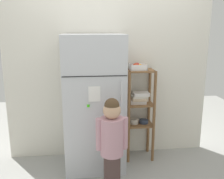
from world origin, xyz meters
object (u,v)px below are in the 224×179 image
object	(u,v)px
fruit_bin	(137,67)
child_standing	(112,136)
refrigerator	(94,103)
pantry_shelf_unit	(139,107)

from	to	relation	value
fruit_bin	child_standing	bearing A→B (deg)	-120.14
refrigerator	child_standing	xyz separation A→B (m)	(0.15, -0.52, -0.19)
fruit_bin	pantry_shelf_unit	bearing A→B (deg)	-4.68
refrigerator	fruit_bin	world-z (taller)	refrigerator
refrigerator	child_standing	distance (m)	0.58
pantry_shelf_unit	fruit_bin	distance (m)	0.51
fruit_bin	refrigerator	bearing A→B (deg)	-164.92
refrigerator	fruit_bin	size ratio (longest dim) A/B	7.80
pantry_shelf_unit	fruit_bin	bearing A→B (deg)	175.32
child_standing	pantry_shelf_unit	world-z (taller)	pantry_shelf_unit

